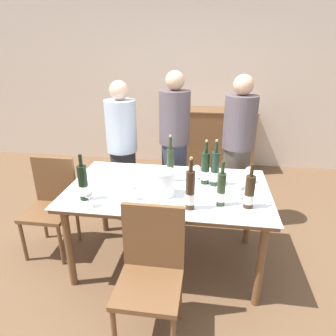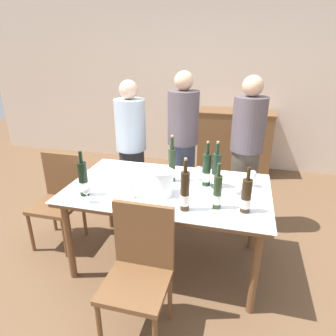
{
  "view_description": "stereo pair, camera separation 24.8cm",
  "coord_description": "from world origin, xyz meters",
  "px_view_note": "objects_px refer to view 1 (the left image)",
  "views": [
    {
      "loc": [
        0.33,
        -2.27,
        1.89
      ],
      "look_at": [
        0.0,
        0.0,
        0.95
      ],
      "focal_mm": 32.0,
      "sensor_mm": 36.0,
      "label": 1
    },
    {
      "loc": [
        0.58,
        -2.22,
        1.89
      ],
      "look_at": [
        0.0,
        0.0,
        0.95
      ],
      "focal_mm": 32.0,
      "sensor_mm": 36.0,
      "label": 2
    }
  ],
  "objects_px": {
    "wine_bottle_0": "(215,170)",
    "wine_bottle_4": "(190,191)",
    "wine_glass_5": "(88,194)",
    "wine_glass_4": "(133,188)",
    "person_host": "(123,153)",
    "wine_glass_0": "(197,170)",
    "sideboard_cabinet": "(218,140)",
    "chair_near_front": "(151,267)",
    "ice_bucket": "(164,182)",
    "person_guest_left": "(174,149)",
    "wine_bottle_2": "(205,169)",
    "chair_left_end": "(52,200)",
    "wine_glass_1": "(249,171)",
    "wine_glass_2": "(240,188)",
    "wine_bottle_6": "(249,193)",
    "person_guest_right": "(237,155)",
    "wine_glass_3": "(151,174)",
    "dining_table": "(168,195)",
    "wine_bottle_5": "(170,166)",
    "wine_bottle_1": "(83,184)",
    "wine_bottle_3": "(221,190)"
  },
  "relations": [
    {
      "from": "wine_bottle_0",
      "to": "wine_bottle_4",
      "type": "bearing_deg",
      "value": -112.2
    },
    {
      "from": "wine_bottle_0",
      "to": "wine_glass_5",
      "type": "distance_m",
      "value": 1.06
    },
    {
      "from": "wine_glass_4",
      "to": "person_host",
      "type": "bearing_deg",
      "value": 110.83
    },
    {
      "from": "wine_glass_4",
      "to": "wine_glass_5",
      "type": "relative_size",
      "value": 0.95
    },
    {
      "from": "wine_bottle_0",
      "to": "wine_glass_0",
      "type": "relative_size",
      "value": 3.04
    },
    {
      "from": "sideboard_cabinet",
      "to": "chair_near_front",
      "type": "relative_size",
      "value": 1.2
    },
    {
      "from": "wine_glass_0",
      "to": "wine_glass_5",
      "type": "bearing_deg",
      "value": -140.97
    },
    {
      "from": "sideboard_cabinet",
      "to": "ice_bucket",
      "type": "relative_size",
      "value": 5.49
    },
    {
      "from": "sideboard_cabinet",
      "to": "wine_glass_5",
      "type": "height_order",
      "value": "sideboard_cabinet"
    },
    {
      "from": "wine_glass_0",
      "to": "person_host",
      "type": "xyz_separation_m",
      "value": [
        -0.85,
        0.54,
        -0.08
      ]
    },
    {
      "from": "wine_glass_5",
      "to": "person_guest_left",
      "type": "relative_size",
      "value": 0.09
    },
    {
      "from": "wine_bottle_2",
      "to": "chair_left_end",
      "type": "relative_size",
      "value": 0.43
    },
    {
      "from": "ice_bucket",
      "to": "wine_glass_1",
      "type": "bearing_deg",
      "value": 25.3
    },
    {
      "from": "wine_glass_2",
      "to": "wine_glass_5",
      "type": "height_order",
      "value": "wine_glass_5"
    },
    {
      "from": "wine_bottle_2",
      "to": "wine_bottle_6",
      "type": "distance_m",
      "value": 0.5
    },
    {
      "from": "person_host",
      "to": "chair_near_front",
      "type": "bearing_deg",
      "value": -67.54
    },
    {
      "from": "person_host",
      "to": "person_guest_right",
      "type": "relative_size",
      "value": 0.96
    },
    {
      "from": "wine_glass_3",
      "to": "person_guest_left",
      "type": "relative_size",
      "value": 0.08
    },
    {
      "from": "dining_table",
      "to": "wine_bottle_0",
      "type": "relative_size",
      "value": 4.16
    },
    {
      "from": "wine_bottle_4",
      "to": "wine_bottle_5",
      "type": "distance_m",
      "value": 0.51
    },
    {
      "from": "wine_glass_0",
      "to": "person_guest_left",
      "type": "relative_size",
      "value": 0.08
    },
    {
      "from": "dining_table",
      "to": "wine_bottle_4",
      "type": "distance_m",
      "value": 0.44
    },
    {
      "from": "wine_glass_0",
      "to": "sideboard_cabinet",
      "type": "bearing_deg",
      "value": 84.06
    },
    {
      "from": "wine_bottle_1",
      "to": "wine_bottle_4",
      "type": "xyz_separation_m",
      "value": [
        0.83,
        -0.03,
        0.01
      ]
    },
    {
      "from": "wine_bottle_2",
      "to": "chair_left_end",
      "type": "bearing_deg",
      "value": -178.25
    },
    {
      "from": "wine_bottle_4",
      "to": "person_guest_right",
      "type": "relative_size",
      "value": 0.25
    },
    {
      "from": "wine_bottle_2",
      "to": "wine_bottle_6",
      "type": "height_order",
      "value": "wine_bottle_2"
    },
    {
      "from": "wine_bottle_2",
      "to": "person_guest_right",
      "type": "bearing_deg",
      "value": 63.8
    },
    {
      "from": "dining_table",
      "to": "wine_bottle_5",
      "type": "xyz_separation_m",
      "value": [
        -0.0,
        0.14,
        0.22
      ]
    },
    {
      "from": "wine_glass_5",
      "to": "chair_near_front",
      "type": "xyz_separation_m",
      "value": [
        0.53,
        -0.32,
        -0.33
      ]
    },
    {
      "from": "wine_bottle_6",
      "to": "wine_glass_5",
      "type": "xyz_separation_m",
      "value": [
        -1.17,
        -0.16,
        -0.02
      ]
    },
    {
      "from": "wine_bottle_6",
      "to": "wine_glass_4",
      "type": "height_order",
      "value": "wine_bottle_6"
    },
    {
      "from": "wine_glass_2",
      "to": "wine_glass_5",
      "type": "bearing_deg",
      "value": -165.99
    },
    {
      "from": "person_guest_left",
      "to": "wine_bottle_2",
      "type": "bearing_deg",
      "value": -63.31
    },
    {
      "from": "wine_bottle_2",
      "to": "person_host",
      "type": "height_order",
      "value": "person_host"
    },
    {
      "from": "wine_glass_4",
      "to": "chair_near_front",
      "type": "xyz_separation_m",
      "value": [
        0.23,
        -0.48,
        -0.33
      ]
    },
    {
      "from": "sideboard_cabinet",
      "to": "wine_bottle_4",
      "type": "distance_m",
      "value": 2.77
    },
    {
      "from": "wine_bottle_0",
      "to": "wine_bottle_2",
      "type": "xyz_separation_m",
      "value": [
        -0.08,
        0.02,
        -0.01
      ]
    },
    {
      "from": "chair_left_end",
      "to": "chair_near_front",
      "type": "bearing_deg",
      "value": -35.6
    },
    {
      "from": "wine_glass_0",
      "to": "wine_glass_5",
      "type": "distance_m",
      "value": 0.99
    },
    {
      "from": "wine_glass_3",
      "to": "wine_glass_5",
      "type": "height_order",
      "value": "wine_glass_5"
    },
    {
      "from": "wine_bottle_6",
      "to": "person_guest_right",
      "type": "height_order",
      "value": "person_guest_right"
    },
    {
      "from": "wine_bottle_2",
      "to": "wine_bottle_3",
      "type": "relative_size",
      "value": 1.12
    },
    {
      "from": "dining_table",
      "to": "person_guest_left",
      "type": "relative_size",
      "value": 1.02
    },
    {
      "from": "wine_glass_2",
      "to": "wine_glass_3",
      "type": "relative_size",
      "value": 1.04
    },
    {
      "from": "dining_table",
      "to": "ice_bucket",
      "type": "distance_m",
      "value": 0.22
    },
    {
      "from": "wine_bottle_4",
      "to": "wine_glass_3",
      "type": "distance_m",
      "value": 0.54
    },
    {
      "from": "wine_glass_2",
      "to": "wine_glass_3",
      "type": "distance_m",
      "value": 0.76
    },
    {
      "from": "ice_bucket",
      "to": "wine_bottle_3",
      "type": "distance_m",
      "value": 0.46
    },
    {
      "from": "wine_bottle_0",
      "to": "chair_near_front",
      "type": "height_order",
      "value": "wine_bottle_0"
    }
  ]
}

